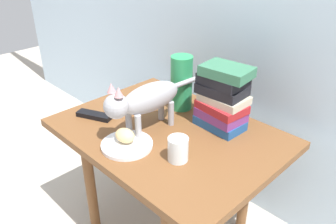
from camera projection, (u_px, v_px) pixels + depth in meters
The scene contains 8 objects.
side_table at pixel (168, 144), 1.36m from camera, with size 0.86×0.63×0.52m.
plate at pixel (127, 145), 1.22m from camera, with size 0.19×0.19×0.01m, color white.
bread_roll at pixel (125, 136), 1.22m from camera, with size 0.08×0.06×0.05m, color #E0BC7A.
cat at pixel (144, 100), 1.26m from camera, with size 0.11×0.48×0.23m.
book_stack at pixel (223, 97), 1.30m from camera, with size 0.20×0.15×0.25m.
green_vase at pixel (181, 83), 1.44m from camera, with size 0.09×0.09×0.23m, color #288C51.
candle_jar at pixel (178, 150), 1.14m from camera, with size 0.07×0.07×0.08m.
tv_remote at pixel (94, 115), 1.41m from camera, with size 0.15×0.04×0.02m, color black.
Camera 1 is at (0.81, -0.80, 1.22)m, focal length 36.54 mm.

